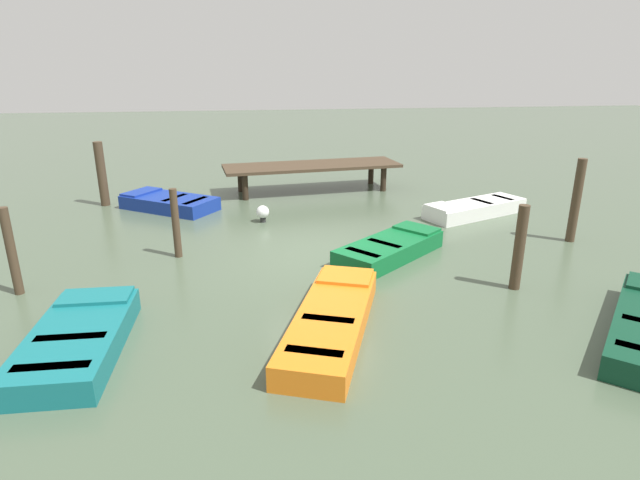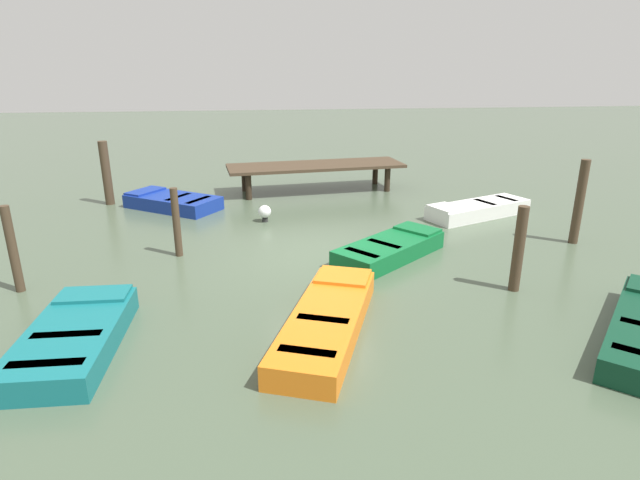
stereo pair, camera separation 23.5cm
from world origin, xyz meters
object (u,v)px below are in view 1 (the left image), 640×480
Objects in this scene: mooring_piling_mid_right at (102,174)px; mooring_piling_center at (11,252)px; mooring_piling_near_left at (176,223)px; marker_buoy at (263,212)px; rowboat_blue at (169,202)px; mooring_piling_far_left at (576,201)px; rowboat_green at (390,248)px; rowboat_orange at (332,320)px; rowboat_teal at (77,339)px; rowboat_white at (475,208)px; dock_segment at (312,167)px; mooring_piling_mid_left at (519,248)px.

mooring_piling_center is at bearing -90.66° from mooring_piling_mid_right.
marker_buoy is at bearing 50.24° from mooring_piling_near_left.
rowboat_blue is 6.33m from mooring_piling_center.
mooring_piling_far_left is 13.59m from mooring_piling_mid_right.
rowboat_green is at bearing 172.81° from rowboat_blue.
rowboat_green is 4.90m from mooring_piling_far_left.
mooring_piling_mid_right is (-7.65, 5.81, 0.78)m from rowboat_green.
marker_buoy is (-0.85, 6.53, 0.07)m from rowboat_orange.
marker_buoy is (-7.61, 2.81, -0.76)m from mooring_piling_far_left.
mooring_piling_near_left is (-4.87, 0.74, 0.59)m from rowboat_green.
marker_buoy is at bearing 28.09° from rowboat_orange.
rowboat_teal is at bearing 122.21° from rowboat_blue.
rowboat_blue is 1.57× the size of mooring_piling_mid_right.
rowboat_green is (-3.41, -2.98, 0.00)m from rowboat_white.
rowboat_teal is at bearing -115.71° from marker_buoy.
rowboat_white is at bearing -54.60° from rowboat_teal.
mooring_piling_mid_right is at bearing 89.34° from mooring_piling_center.
rowboat_white is 1.95× the size of mooring_piling_center.
rowboat_blue is at bearing 156.10° from mooring_piling_far_left.
rowboat_teal and rowboat_blue have the same top height.
rowboat_green is (0.92, -6.73, -0.63)m from dock_segment.
marker_buoy reaches higher than rowboat_orange.
mooring_piling_far_left is at bearing -54.38° from dock_segment.
marker_buoy is (-4.77, 5.33, -0.57)m from mooring_piling_mid_left.
dock_segment is 9.30m from mooring_piling_mid_left.
rowboat_green is 1.73× the size of mooring_piling_mid_left.
rowboat_white is at bearing 74.17° from mooring_piling_mid_left.
rowboat_teal is 1.41× the size of mooring_piling_far_left.
rowboat_orange is 4.02m from rowboat_teal.
rowboat_white is at bearing 1.57° from rowboat_green.
rowboat_teal is at bearing -54.15° from mooring_piling_center.
mooring_piling_far_left reaches higher than mooring_piling_near_left.
rowboat_teal is 3.09m from mooring_piling_center.
rowboat_teal is 0.94× the size of rowboat_blue.
mooring_piling_far_left is 1.30× the size of mooring_piling_near_left.
mooring_piling_center reaches higher than rowboat_white.
mooring_piling_center is at bearing -138.31° from dock_segment.
marker_buoy is (4.85, -2.59, -0.71)m from mooring_piling_mid_right.
dock_segment reaches higher than rowboat_orange.
rowboat_white is at bearing -47.49° from dock_segment.
rowboat_white is 1.15× the size of rowboat_teal.
rowboat_teal is 0.99× the size of rowboat_green.
mooring_piling_center reaches higher than dock_segment.
mooring_piling_far_left is at bearing -20.28° from marker_buoy.
mooring_piling_near_left is at bearing -7.38° from rowboat_white.
mooring_piling_mid_left reaches higher than mooring_piling_near_left.
mooring_piling_near_left is at bearing -61.27° from mooring_piling_mid_right.
dock_segment is at bearing 7.78° from mooring_piling_mid_right.
rowboat_green is 9.64m from mooring_piling_mid_right.
dock_segment is at bearing -63.47° from rowboat_white.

